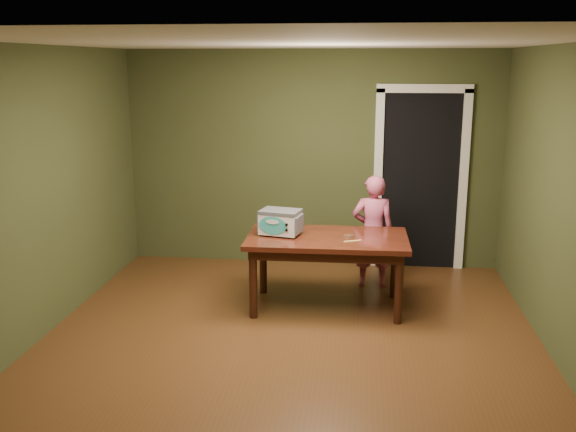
# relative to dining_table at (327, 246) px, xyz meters

# --- Properties ---
(floor) EXTENTS (5.00, 5.00, 0.00)m
(floor) POSITION_rel_dining_table_xyz_m (-0.28, -1.00, -0.65)
(floor) COLOR #4F2E16
(floor) RESTS_ON ground
(room_shell) EXTENTS (4.52, 5.02, 2.61)m
(room_shell) POSITION_rel_dining_table_xyz_m (-0.28, -1.00, 1.06)
(room_shell) COLOR #3B4323
(room_shell) RESTS_ON ground
(doorway) EXTENTS (1.10, 0.66, 2.25)m
(doorway) POSITION_rel_dining_table_xyz_m (1.02, 1.78, 0.41)
(doorway) COLOR black
(doorway) RESTS_ON ground
(dining_table) EXTENTS (1.61, 0.92, 0.75)m
(dining_table) POSITION_rel_dining_table_xyz_m (0.00, 0.00, 0.00)
(dining_table) COLOR #32140B
(dining_table) RESTS_ON floor
(toy_oven) EXTENTS (0.46, 0.35, 0.26)m
(toy_oven) POSITION_rel_dining_table_xyz_m (-0.47, 0.01, 0.24)
(toy_oven) COLOR #4C4F54
(toy_oven) RESTS_ON dining_table
(baking_pan) EXTENTS (0.10, 0.10, 0.02)m
(baking_pan) POSITION_rel_dining_table_xyz_m (0.21, -0.00, 0.11)
(baking_pan) COLOR silver
(baking_pan) RESTS_ON dining_table
(spatula) EXTENTS (0.17, 0.10, 0.01)m
(spatula) POSITION_rel_dining_table_xyz_m (0.26, -0.15, 0.10)
(spatula) COLOR #EAC365
(spatula) RESTS_ON dining_table
(child) EXTENTS (0.47, 0.32, 1.26)m
(child) POSITION_rel_dining_table_xyz_m (0.46, 0.70, -0.02)
(child) COLOR #C55177
(child) RESTS_ON floor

